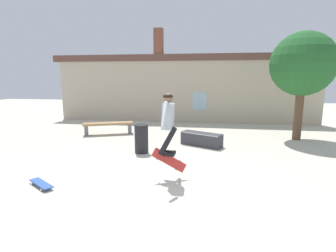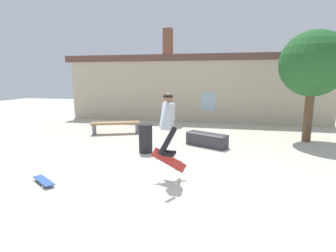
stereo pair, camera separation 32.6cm
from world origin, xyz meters
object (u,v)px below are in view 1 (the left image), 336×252
at_px(tree_right, 303,65).
at_px(skate_ledge, 201,139).
at_px(park_bench, 108,126).
at_px(skateboard_flipping, 169,160).
at_px(skateboard_resting, 41,183).
at_px(trash_bin, 141,138).
at_px(skater, 168,119).

distance_m(tree_right, skate_ledge, 4.51).
xyz_separation_m(park_bench, skateboard_flipping, (3.15, -4.34, 0.09)).
relative_size(tree_right, park_bench, 1.96).
distance_m(park_bench, skateboard_resting, 5.19).
bearing_deg(park_bench, tree_right, -20.11).
relative_size(skate_ledge, skateboard_resting, 1.93).
height_order(skate_ledge, trash_bin, trash_bin).
bearing_deg(park_bench, skateboard_flipping, -75.97).
bearing_deg(skateboard_flipping, skateboard_resting, -178.27).
xyz_separation_m(skater, skateboard_resting, (-2.59, -0.84, -1.32)).
bearing_deg(skate_ledge, tree_right, 49.12).
distance_m(skate_ledge, skateboard_resting, 5.11).
distance_m(skater, skateboard_resting, 3.02).
bearing_deg(park_bench, skate_ledge, -39.67).
bearing_deg(skater, trash_bin, 121.41).
relative_size(park_bench, skateboard_flipping, 2.57).
bearing_deg(trash_bin, skateboard_flipping, -59.87).
relative_size(trash_bin, skateboard_resting, 1.16).
height_order(park_bench, skateboard_resting, park_bench).
height_order(trash_bin, skateboard_flipping, trash_bin).
distance_m(skate_ledge, skateboard_flipping, 3.20).
xyz_separation_m(trash_bin, skateboard_flipping, (1.16, -1.99, -0.01)).
height_order(skate_ledge, skateboard_flipping, skateboard_flipping).
bearing_deg(skate_ledge, skateboard_resting, -102.82).
bearing_deg(skateboard_resting, skate_ledge, -96.45).
relative_size(tree_right, skateboard_resting, 5.15).
distance_m(park_bench, skateboard_flipping, 5.36).
xyz_separation_m(tree_right, skateboard_resting, (-6.71, -5.38, -2.65)).
bearing_deg(skateboard_flipping, skater, 126.68).
bearing_deg(skateboard_resting, park_bench, -51.13).
height_order(trash_bin, skater, skater).
bearing_deg(skateboard_resting, skater, -129.07).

